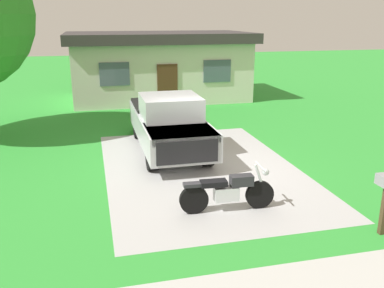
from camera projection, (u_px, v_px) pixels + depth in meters
ground_plane at (201, 169)px, 12.21m from camera, size 80.00×80.00×0.00m
driveway_pad at (201, 169)px, 12.21m from camera, size 5.53×8.32×0.01m
motorcycle at (228, 191)px, 9.46m from camera, size 2.21×0.70×1.09m
pickup_truck at (168, 122)px, 13.76m from camera, size 2.01×5.63×1.90m
neighbor_house at (159, 65)px, 22.47m from camera, size 9.60×5.60×3.50m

